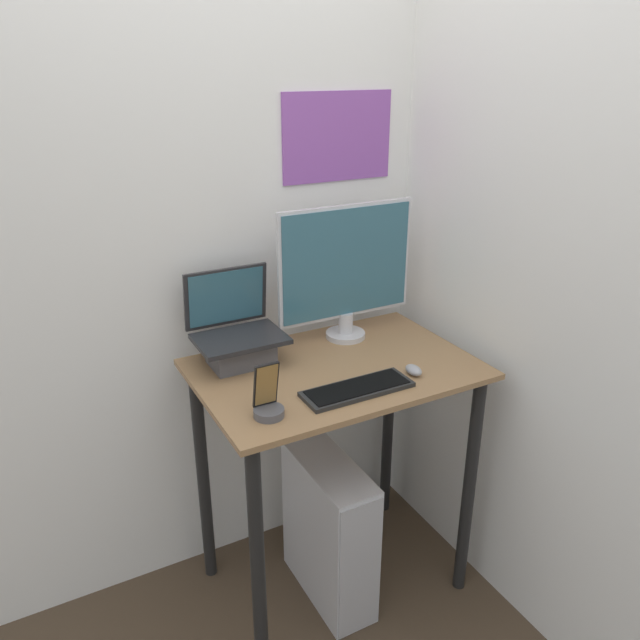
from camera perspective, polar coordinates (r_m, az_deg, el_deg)
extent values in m
plane|color=#473828|center=(2.46, 5.19, -26.96)|extent=(12.00, 12.00, 0.00)
cube|color=white|center=(2.29, -3.42, 8.11)|extent=(6.00, 0.05, 2.60)
cube|color=purple|center=(2.30, 1.64, 16.39)|extent=(0.43, 0.01, 0.31)
cube|color=white|center=(2.05, 19.46, 5.15)|extent=(0.05, 6.00, 2.60)
cube|color=#936D47|center=(2.09, 1.42, -4.52)|extent=(0.92, 0.62, 0.02)
cylinder|color=black|center=(2.03, -5.70, -21.80)|extent=(0.04, 0.04, 0.91)
cylinder|color=black|center=(2.38, 13.46, -14.77)|extent=(0.04, 0.04, 0.91)
cylinder|color=black|center=(2.41, -10.64, -13.95)|extent=(0.04, 0.04, 0.91)
cylinder|color=black|center=(2.70, 6.26, -9.19)|extent=(0.04, 0.04, 0.91)
cube|color=#4C4C51|center=(2.11, -7.24, -2.96)|extent=(0.20, 0.15, 0.08)
cube|color=#262628|center=(2.09, -7.31, -1.72)|extent=(0.29, 0.21, 0.02)
cube|color=#262628|center=(2.15, -8.59, 2.13)|extent=(0.29, 0.03, 0.21)
cube|color=#336072|center=(2.14, -8.53, 2.09)|extent=(0.26, 0.03, 0.19)
cylinder|color=silver|center=(2.30, 2.34, -1.34)|extent=(0.15, 0.15, 0.02)
cylinder|color=silver|center=(2.29, 2.36, -0.25)|extent=(0.05, 0.05, 0.08)
cube|color=silver|center=(2.21, 2.39, 5.31)|extent=(0.53, 0.01, 0.41)
cube|color=#336072|center=(2.20, 2.50, 5.25)|extent=(0.50, 0.01, 0.38)
cube|color=black|center=(1.94, 3.43, -6.34)|extent=(0.35, 0.12, 0.01)
cube|color=black|center=(1.93, 3.44, -6.12)|extent=(0.33, 0.10, 0.00)
ellipsoid|color=#99999E|center=(2.05, 8.56, -4.55)|extent=(0.04, 0.07, 0.03)
cylinder|color=#4C4C51|center=(1.81, -4.69, -8.42)|extent=(0.09, 0.09, 0.02)
cube|color=black|center=(1.78, -4.98, -5.91)|extent=(0.07, 0.04, 0.14)
cube|color=olive|center=(1.78, -4.91, -5.94)|extent=(0.06, 0.03, 0.13)
cube|color=silver|center=(2.40, 0.81, -18.64)|extent=(0.17, 0.43, 0.57)
cube|color=#ADADB2|center=(2.27, 3.71, -21.82)|extent=(0.16, 0.01, 0.54)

